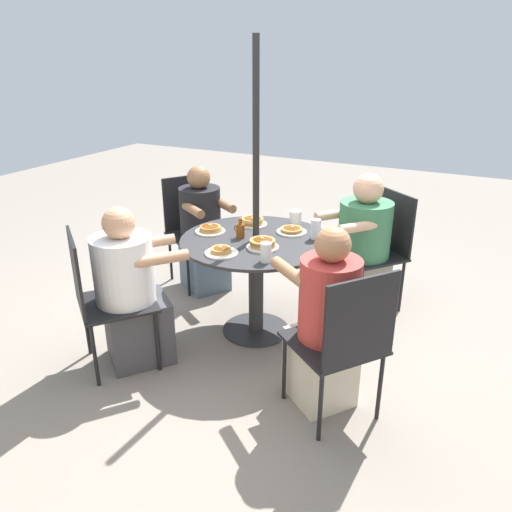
{
  "coord_description": "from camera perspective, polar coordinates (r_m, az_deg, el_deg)",
  "views": [
    {
      "loc": [
        -1.44,
        2.87,
        1.92
      ],
      "look_at": [
        0.0,
        0.0,
        0.6
      ],
      "focal_mm": 35.0,
      "sensor_mm": 36.0,
      "label": 1
    }
  ],
  "objects": [
    {
      "name": "ground_plane",
      "position": [
        3.74,
        0.0,
        -8.46
      ],
      "size": [
        12.0,
        12.0,
        0.0
      ],
      "primitive_type": "plane",
      "color": "gray"
    },
    {
      "name": "patio_table",
      "position": [
        3.49,
        0.0,
        -0.62
      ],
      "size": [
        1.05,
        1.05,
        0.72
      ],
      "color": "#28282B",
      "rests_on": "ground"
    },
    {
      "name": "umbrella_pole",
      "position": [
        3.34,
        0.0,
        6.57
      ],
      "size": [
        0.04,
        0.04,
        2.02
      ],
      "primitive_type": "cylinder",
      "color": "black",
      "rests_on": "ground"
    },
    {
      "name": "patio_chair_north",
      "position": [
        4.02,
        13.96,
        1.38
      ],
      "size": [
        0.64,
        0.64,
        0.92
      ],
      "rotation": [
        0.0,
        0.0,
        -0.68
      ],
      "color": "black",
      "rests_on": "ground"
    },
    {
      "name": "diner_north",
      "position": [
        3.93,
        11.76,
        0.51
      ],
      "size": [
        0.61,
        0.62,
        1.09
      ],
      "rotation": [
        0.0,
        0.0,
        -0.68
      ],
      "color": "gray",
      "rests_on": "ground"
    },
    {
      "name": "patio_chair_east",
      "position": [
        4.39,
        -7.18,
        3.65
      ],
      "size": [
        0.63,
        0.63,
        0.92
      ],
      "rotation": [
        0.0,
        0.0,
        1.01
      ],
      "color": "black",
      "rests_on": "ground"
    },
    {
      "name": "diner_east",
      "position": [
        4.24,
        -6.13,
        2.46
      ],
      "size": [
        0.56,
        0.52,
        1.06
      ],
      "rotation": [
        0.0,
        0.0,
        1.01
      ],
      "color": "slate",
      "rests_on": "ground"
    },
    {
      "name": "patio_chair_south",
      "position": [
        3.25,
        -17.35,
        -4.17
      ],
      "size": [
        0.64,
        0.64,
        0.92
      ],
      "rotation": [
        0.0,
        0.0,
        -3.82
      ],
      "color": "black",
      "rests_on": "ground"
    },
    {
      "name": "diner_south",
      "position": [
        3.29,
        -14.06,
        -4.34
      ],
      "size": [
        0.61,
        0.63,
        1.06
      ],
      "rotation": [
        0.0,
        0.0,
        -3.82
      ],
      "color": "#3D3D42",
      "rests_on": "ground"
    },
    {
      "name": "patio_chair_west",
      "position": [
        2.69,
        10.05,
        -9.24
      ],
      "size": [
        0.64,
        0.64,
        0.92
      ],
      "rotation": [
        0.0,
        0.0,
        -2.22
      ],
      "color": "black",
      "rests_on": "ground"
    },
    {
      "name": "diner_west",
      "position": [
        2.83,
        7.87,
        -7.92
      ],
      "size": [
        0.59,
        0.56,
        1.09
      ],
      "rotation": [
        0.0,
        0.0,
        -2.22
      ],
      "color": "beige",
      "rests_on": "ground"
    },
    {
      "name": "pancake_plate_a",
      "position": [
        3.57,
        -5.22,
        3.03
      ],
      "size": [
        0.21,
        0.21,
        0.06
      ],
      "color": "silver",
      "rests_on": "patio_table"
    },
    {
      "name": "pancake_plate_b",
      "position": [
        3.26,
        0.78,
        1.37
      ],
      "size": [
        0.21,
        0.21,
        0.07
      ],
      "color": "silver",
      "rests_on": "patio_table"
    },
    {
      "name": "pancake_plate_c",
      "position": [
        3.7,
        -0.41,
        3.92
      ],
      "size": [
        0.21,
        0.21,
        0.06
      ],
      "color": "silver",
      "rests_on": "patio_table"
    },
    {
      "name": "pancake_plate_d",
      "position": [
        3.18,
        -3.99,
        0.52
      ],
      "size": [
        0.21,
        0.21,
        0.05
      ],
      "color": "silver",
      "rests_on": "patio_table"
    },
    {
      "name": "pancake_plate_e",
      "position": [
        3.55,
        4.07,
        2.92
      ],
      "size": [
        0.21,
        0.21,
        0.05
      ],
      "color": "silver",
      "rests_on": "patio_table"
    },
    {
      "name": "syrup_bottle",
      "position": [
        3.44,
        -1.81,
        2.96
      ],
      "size": [
        0.08,
        0.06,
        0.14
      ],
      "color": "brown",
      "rests_on": "patio_table"
    },
    {
      "name": "coffee_cup",
      "position": [
        3.73,
        4.53,
        4.42
      ],
      "size": [
        0.09,
        0.09,
        0.1
      ],
      "color": "white",
      "rests_on": "patio_table"
    },
    {
      "name": "drinking_glass_a",
      "position": [
        3.04,
        1.15,
        0.43
      ],
      "size": [
        0.07,
        0.07,
        0.12
      ],
      "primitive_type": "cylinder",
      "color": "silver",
      "rests_on": "patio_table"
    },
    {
      "name": "drinking_glass_b",
      "position": [
        3.44,
        6.84,
        3.07
      ],
      "size": [
        0.07,
        0.07,
        0.14
      ],
      "primitive_type": "cylinder",
      "color": "silver",
      "rests_on": "patio_table"
    }
  ]
}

